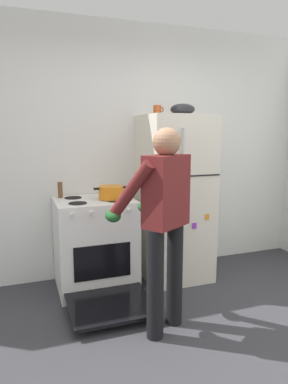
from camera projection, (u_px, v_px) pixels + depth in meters
ground at (216, 374)px, 2.30m from camera, size 8.00×8.00×0.00m
kitchen_wall_back at (127, 151)px, 3.88m from camera, size 6.00×0.10×2.70m
refrigerator at (174, 198)px, 3.74m from camera, size 0.68×0.72×1.74m
stove_range at (96, 245)px, 3.51m from camera, size 0.76×1.22×0.92m
person_cook at (162, 213)px, 2.68m from camera, size 0.65×0.68×1.60m
red_pot at (111, 192)px, 3.44m from camera, size 0.34×0.24×0.13m
coffee_mug at (158, 110)px, 3.57m from camera, size 0.11×0.08×0.10m
pepper_mill at (60, 190)px, 3.52m from camera, size 0.05×0.05×0.15m
mixing_bowl at (183, 109)px, 3.61m from camera, size 0.25×0.25×0.11m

